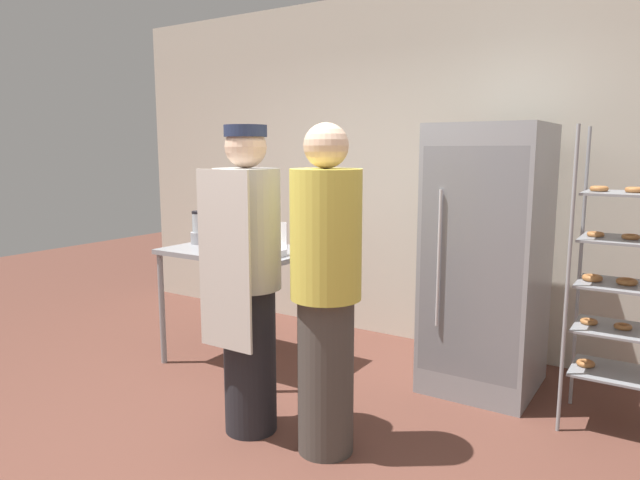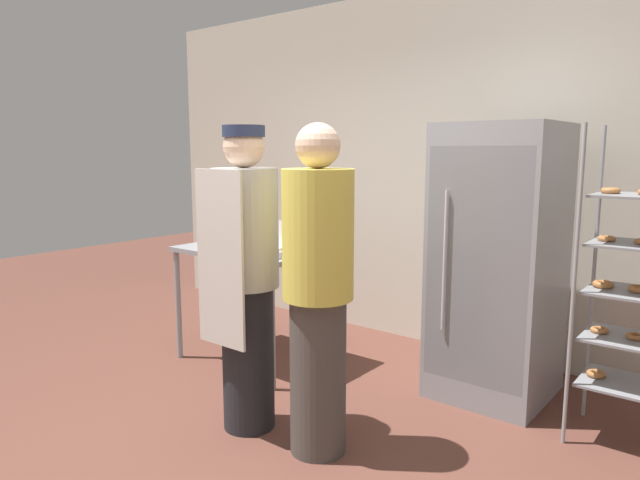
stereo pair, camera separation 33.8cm
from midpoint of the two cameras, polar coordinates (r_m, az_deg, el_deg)
ground_plane at (r=3.28m, az=-10.57°, el=-21.17°), size 14.00×14.00×0.00m
back_wall at (r=4.86m, az=8.74°, el=6.93°), size 6.40×0.12×2.94m
refrigerator at (r=3.99m, az=14.05°, el=-1.88°), size 0.71×0.79×1.81m
baking_rack at (r=3.63m, az=26.03°, el=-3.97°), size 0.58×0.46×1.78m
prep_counter at (r=4.39m, az=-10.23°, el=-2.21°), size 1.09×0.74×0.90m
donut_box at (r=4.04m, az=-7.98°, el=-0.99°), size 0.26×0.20×0.24m
blender_pitcher at (r=4.66m, az=-14.01°, el=1.02°), size 0.14×0.14×0.26m
binder_stack at (r=4.43m, az=-11.92°, el=-0.18°), size 0.28×0.22×0.10m
person_baker at (r=3.29m, az=-10.19°, el=-3.72°), size 0.38×0.39×1.77m
person_customer at (r=3.02m, az=-2.63°, el=-5.05°), size 0.38×0.38×1.78m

